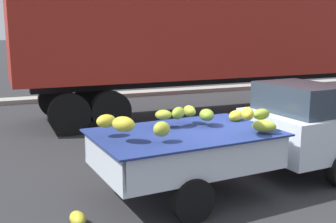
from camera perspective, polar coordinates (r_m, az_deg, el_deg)
ground at (r=7.33m, az=11.00°, el=-10.29°), size 220.00×220.00×0.00m
curb_strip at (r=16.71m, az=-8.82°, el=2.19°), size 80.00×0.80×0.16m
pickup_truck at (r=7.72m, az=15.39°, el=-2.52°), size 5.17×2.19×1.70m
semi_trailer at (r=13.30m, az=5.59°, el=10.64°), size 12.02×2.72×3.95m
fallen_banana_bunch_near_tailgate at (r=6.05m, az=-12.31°, el=-14.20°), size 0.25×0.38×0.18m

